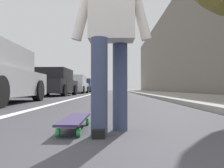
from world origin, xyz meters
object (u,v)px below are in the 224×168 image
(parked_car_mid, at_px, (55,83))
(parked_car_far, at_px, (75,85))
(skater_person, at_px, (111,28))
(traffic_light, at_px, (98,64))
(skateboard, at_px, (75,120))
(parked_car_end, at_px, (84,86))

(parked_car_mid, bearing_deg, parked_car_far, -0.46)
(skater_person, relative_size, parked_car_mid, 0.40)
(parked_car_far, height_order, traffic_light, traffic_light)
(traffic_light, bearing_deg, skater_person, -175.59)
(skater_person, xyz_separation_m, parked_car_far, (16.62, 3.19, -0.24))
(skateboard, xyz_separation_m, parked_car_mid, (10.28, 2.89, 0.61))
(skateboard, height_order, parked_car_mid, parked_car_mid)
(skateboard, bearing_deg, skater_person, -113.34)
(parked_car_end, bearing_deg, skateboard, -172.79)
(parked_car_end, bearing_deg, parked_car_far, -179.23)
(skateboard, bearing_deg, parked_car_end, 7.21)
(parked_car_end, bearing_deg, skater_person, -172.00)
(skateboard, distance_m, skater_person, 0.92)
(parked_car_end, height_order, traffic_light, traffic_light)
(parked_car_mid, relative_size, parked_car_end, 0.91)
(parked_car_end, relative_size, traffic_light, 0.94)
(parked_car_mid, xyz_separation_m, parked_car_end, (12.87, 0.04, 0.00))
(skater_person, bearing_deg, parked_car_end, 8.00)
(parked_car_mid, height_order, parked_car_end, same)
(parked_car_far, distance_m, traffic_light, 8.65)
(parked_car_mid, distance_m, parked_car_far, 6.20)
(parked_car_mid, distance_m, parked_car_end, 12.87)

